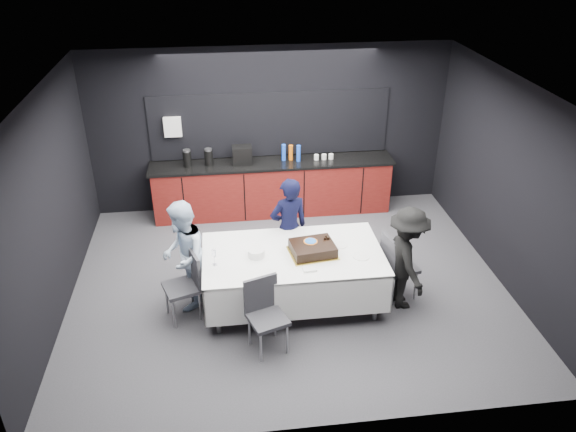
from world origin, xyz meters
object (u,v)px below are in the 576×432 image
Objects in this scene: plate_stack at (256,253)px; person_right at (406,259)px; champagne_flute at (214,254)px; party_table at (293,262)px; cake_assembly at (313,249)px; chair_left at (187,281)px; chair_near at (265,309)px; person_left at (183,256)px; person_center at (289,228)px; chair_right at (395,262)px.

plate_stack is 0.15× the size of person_right.
plate_stack is 0.97× the size of champagne_flute.
cake_assembly reaches higher than party_table.
party_table is 2.51× the size of chair_left.
champagne_flute is at bearing 130.64° from chair_near.
person_left reaches higher than cake_assembly.
champagne_flute is 1.34m from person_center.
chair_near is (-0.44, -0.80, -0.11)m from party_table.
chair_near is 0.62× the size of person_left.
cake_assembly is 0.69× the size of chair_left.
champagne_flute is at bearing -177.11° from chair_right.
chair_near is at bearing 56.99° from person_center.
chair_left is 1.16m from chair_near.
person_center is at bearing 29.02° from chair_left.
person_right is (1.89, 0.58, 0.18)m from chair_near.
person_right reaches higher than chair_right.
chair_right is at bearing 18.27° from person_right.
chair_right is at bearing 89.82° from person_left.
champagne_flute is 0.16× the size of person_right.
chair_right is 1.97m from chair_near.
plate_stack is (-0.47, -0.02, 0.19)m from party_table.
plate_stack is at bearing 179.78° from chair_right.
champagne_flute is at bearing 85.08° from person_right.
person_center reaches higher than person_right.
champagne_flute is at bearing -171.81° from party_table.
cake_assembly is 1.17m from chair_right.
cake_assembly is 0.72m from plate_stack.
person_left reaches higher than chair_near.
champagne_flute is at bearing 56.94° from person_left.
chair_left is 1.00× the size of chair_right.
cake_assembly is 1.65m from chair_left.
person_center is at bearing 106.83° from cake_assembly.
cake_assembly is at bearing -179.19° from chair_right.
chair_left is 1.62m from person_center.
person_center is (0.51, 0.70, -0.07)m from plate_stack.
party_table is at bearing 87.31° from person_left.
chair_near is 1.57m from person_center.
person_right reaches higher than cake_assembly.
person_left is (-0.93, 0.17, -0.08)m from plate_stack.
champagne_flute reaches higher than plate_stack.
champagne_flute is at bearing -175.25° from cake_assembly.
cake_assembly reaches higher than chair_right.
champagne_flute reaches higher than cake_assembly.
champagne_flute is 0.53m from person_left.
plate_stack is 0.56m from champagne_flute.
plate_stack is 0.23× the size of chair_right.
chair_right is at bearing 0.81° from cake_assembly.
plate_stack is 0.23× the size of chair_left.
party_table is 1.62× the size of person_right.
chair_near is at bearing -118.88° from party_table.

